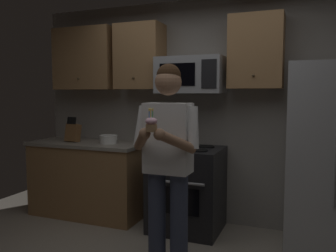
# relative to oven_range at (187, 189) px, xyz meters

# --- Properties ---
(wall_back) EXTENTS (4.40, 0.10, 2.60)m
(wall_back) POSITION_rel_oven_range_xyz_m (0.15, 0.39, 0.84)
(wall_back) COLOR gray
(wall_back) RESTS_ON ground
(oven_range) EXTENTS (0.76, 0.70, 0.93)m
(oven_range) POSITION_rel_oven_range_xyz_m (0.00, 0.00, 0.00)
(oven_range) COLOR black
(oven_range) RESTS_ON ground
(microwave) EXTENTS (0.74, 0.41, 0.40)m
(microwave) POSITION_rel_oven_range_xyz_m (0.00, 0.12, 1.26)
(microwave) COLOR #9EA0A5
(cabinet_row_upper) EXTENTS (2.78, 0.36, 0.76)m
(cabinet_row_upper) POSITION_rel_oven_range_xyz_m (-0.57, 0.17, 1.49)
(cabinet_row_upper) COLOR #9E7247
(counter_left) EXTENTS (1.44, 0.66, 0.92)m
(counter_left) POSITION_rel_oven_range_xyz_m (-1.30, 0.02, 0.00)
(counter_left) COLOR #9E7247
(counter_left) RESTS_ON ground
(knife_block) EXTENTS (0.16, 0.15, 0.32)m
(knife_block) POSITION_rel_oven_range_xyz_m (-1.49, -0.03, 0.58)
(knife_block) COLOR brown
(knife_block) RESTS_ON counter_left
(bowl_large_white) EXTENTS (0.22, 0.22, 0.10)m
(bowl_large_white) POSITION_rel_oven_range_xyz_m (-0.99, -0.00, 0.51)
(bowl_large_white) COLOR white
(bowl_large_white) RESTS_ON counter_left
(person) EXTENTS (0.60, 0.48, 1.76)m
(person) POSITION_rel_oven_range_xyz_m (0.15, -0.96, 0.53)
(person) COLOR #383F59
(person) RESTS_ON ground
(cupcake) EXTENTS (0.09, 0.09, 0.17)m
(cupcake) POSITION_rel_oven_range_xyz_m (0.15, -1.29, 0.83)
(cupcake) COLOR #A87F56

